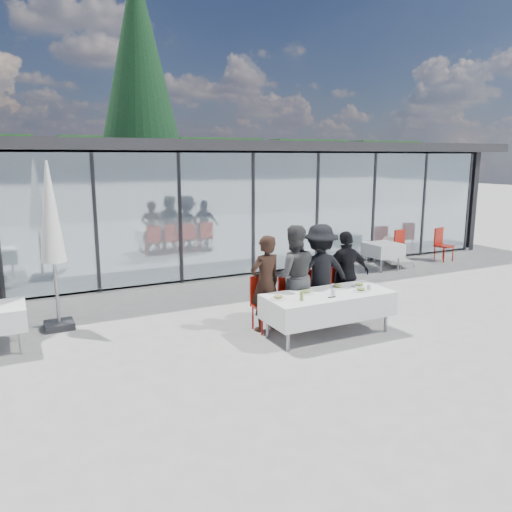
{
  "coord_description": "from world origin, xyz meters",
  "views": [
    {
      "loc": [
        -4.58,
        -7.36,
        3.06
      ],
      "look_at": [
        -0.29,
        1.2,
        1.15
      ],
      "focal_mm": 35.0,
      "sensor_mm": 36.0,
      "label": 1
    }
  ],
  "objects_px": {
    "spare_chair_a": "(442,243)",
    "conifer_tree": "(139,80)",
    "dining_table": "(328,305)",
    "spare_table_right": "(383,250)",
    "diner_b": "(293,276)",
    "diner_chair_c": "(318,293)",
    "juice_bottle": "(302,296)",
    "folded_eyeglasses": "(332,297)",
    "diner_chair_d": "(344,289)",
    "market_umbrella": "(51,222)",
    "plate_a": "(278,297)",
    "plate_extra": "(361,290)",
    "diner_c": "(320,273)",
    "plate_d": "(359,285)",
    "plate_b": "(306,292)",
    "diner_a": "(266,283)",
    "diner_chair_b": "(291,296)",
    "spare_chair_b": "(396,244)",
    "diner_d": "(346,274)",
    "lounger": "(392,255)",
    "diner_chair_a": "(264,300)",
    "plate_c": "(338,287)"
  },
  "relations": [
    {
      "from": "diner_chair_a",
      "to": "plate_c",
      "type": "height_order",
      "value": "diner_chair_a"
    },
    {
      "from": "market_umbrella",
      "to": "conifer_tree",
      "type": "distance_m",
      "value": 12.57
    },
    {
      "from": "diner_chair_a",
      "to": "market_umbrella",
      "type": "height_order",
      "value": "market_umbrella"
    },
    {
      "from": "juice_bottle",
      "to": "lounger",
      "type": "height_order",
      "value": "juice_bottle"
    },
    {
      "from": "diner_chair_c",
      "to": "juice_bottle",
      "type": "height_order",
      "value": "diner_chair_c"
    },
    {
      "from": "diner_chair_b",
      "to": "diner_c",
      "type": "relative_size",
      "value": 0.53
    },
    {
      "from": "diner_chair_d",
      "to": "market_umbrella",
      "type": "bearing_deg",
      "value": 161.46
    },
    {
      "from": "plate_a",
      "to": "market_umbrella",
      "type": "xyz_separation_m",
      "value": [
        -3.22,
        2.37,
        1.16
      ]
    },
    {
      "from": "diner_chair_a",
      "to": "conifer_tree",
      "type": "height_order",
      "value": "conifer_tree"
    },
    {
      "from": "plate_a",
      "to": "market_umbrella",
      "type": "bearing_deg",
      "value": 143.7
    },
    {
      "from": "dining_table",
      "to": "diner_d",
      "type": "xyz_separation_m",
      "value": [
        0.88,
        0.7,
        0.3
      ]
    },
    {
      "from": "diner_c",
      "to": "market_umbrella",
      "type": "bearing_deg",
      "value": -8.88
    },
    {
      "from": "spare_table_right",
      "to": "market_umbrella",
      "type": "bearing_deg",
      "value": -172.41
    },
    {
      "from": "diner_chair_a",
      "to": "juice_bottle",
      "type": "height_order",
      "value": "diner_chair_a"
    },
    {
      "from": "dining_table",
      "to": "plate_a",
      "type": "distance_m",
      "value": 0.98
    },
    {
      "from": "juice_bottle",
      "to": "folded_eyeglasses",
      "type": "xyz_separation_m",
      "value": [
        0.55,
        -0.07,
        -0.07
      ]
    },
    {
      "from": "spare_chair_a",
      "to": "conifer_tree",
      "type": "xyz_separation_m",
      "value": [
        -6.43,
        9.74,
        5.45
      ]
    },
    {
      "from": "plate_extra",
      "to": "juice_bottle",
      "type": "height_order",
      "value": "juice_bottle"
    },
    {
      "from": "diner_chair_b",
      "to": "lounger",
      "type": "distance_m",
      "value": 6.29
    },
    {
      "from": "diner_chair_d",
      "to": "market_umbrella",
      "type": "xyz_separation_m",
      "value": [
        -5.05,
        1.69,
        1.4
      ]
    },
    {
      "from": "diner_a",
      "to": "spare_table_right",
      "type": "height_order",
      "value": "diner_a"
    },
    {
      "from": "diner_chair_b",
      "to": "diner_chair_d",
      "type": "bearing_deg",
      "value": 0.0
    },
    {
      "from": "lounger",
      "to": "dining_table",
      "type": "bearing_deg",
      "value": -141.31
    },
    {
      "from": "conifer_tree",
      "to": "diner_chair_b",
      "type": "bearing_deg",
      "value": -92.43
    },
    {
      "from": "spare_chair_b",
      "to": "diner_d",
      "type": "bearing_deg",
      "value": -141.62
    },
    {
      "from": "diner_chair_c",
      "to": "diner_a",
      "type": "bearing_deg",
      "value": -177.28
    },
    {
      "from": "diner_a",
      "to": "plate_extra",
      "type": "bearing_deg",
      "value": 139.79
    },
    {
      "from": "diner_chair_d",
      "to": "juice_bottle",
      "type": "distance_m",
      "value": 1.83
    },
    {
      "from": "diner_chair_c",
      "to": "plate_a",
      "type": "height_order",
      "value": "diner_chair_c"
    },
    {
      "from": "plate_b",
      "to": "spare_table_right",
      "type": "distance_m",
      "value": 5.77
    },
    {
      "from": "dining_table",
      "to": "juice_bottle",
      "type": "height_order",
      "value": "juice_bottle"
    },
    {
      "from": "dining_table",
      "to": "diner_chair_c",
      "type": "distance_m",
      "value": 0.8
    },
    {
      "from": "diner_a",
      "to": "diner_c",
      "type": "bearing_deg",
      "value": 170.27
    },
    {
      "from": "diner_a",
      "to": "diner_chair_b",
      "type": "xyz_separation_m",
      "value": [
        0.57,
        0.05,
        -0.32
      ]
    },
    {
      "from": "diner_chair_c",
      "to": "spare_chair_a",
      "type": "height_order",
      "value": "same"
    },
    {
      "from": "plate_b",
      "to": "lounger",
      "type": "xyz_separation_m",
      "value": [
        5.42,
        3.9,
        -0.52
      ]
    },
    {
      "from": "diner_b",
      "to": "diner_chair_c",
      "type": "xyz_separation_m",
      "value": [
        0.58,
        0.05,
        -0.4
      ]
    },
    {
      "from": "spare_chair_a",
      "to": "diner_chair_d",
      "type": "bearing_deg",
      "value": -152.58
    },
    {
      "from": "plate_d",
      "to": "diner_a",
      "type": "bearing_deg",
      "value": 160.77
    },
    {
      "from": "diner_chair_c",
      "to": "diner_c",
      "type": "bearing_deg",
      "value": -90.0
    },
    {
      "from": "dining_table",
      "to": "spare_table_right",
      "type": "relative_size",
      "value": 2.63
    },
    {
      "from": "diner_a",
      "to": "spare_table_right",
      "type": "bearing_deg",
      "value": -160.53
    },
    {
      "from": "diner_chair_b",
      "to": "lounger",
      "type": "bearing_deg",
      "value": 31.66
    },
    {
      "from": "plate_d",
      "to": "plate_b",
      "type": "bearing_deg",
      "value": 178.95
    },
    {
      "from": "folded_eyeglasses",
      "to": "spare_chair_a",
      "type": "height_order",
      "value": "spare_chair_a"
    },
    {
      "from": "folded_eyeglasses",
      "to": "market_umbrella",
      "type": "distance_m",
      "value": 5.02
    },
    {
      "from": "dining_table",
      "to": "plate_b",
      "type": "height_order",
      "value": "plate_b"
    },
    {
      "from": "folded_eyeglasses",
      "to": "diner_chair_d",
      "type": "bearing_deg",
      "value": 45.35
    },
    {
      "from": "plate_a",
      "to": "plate_extra",
      "type": "relative_size",
      "value": 1.0
    },
    {
      "from": "diner_a",
      "to": "diner_chair_c",
      "type": "relative_size",
      "value": 1.77
    }
  ]
}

